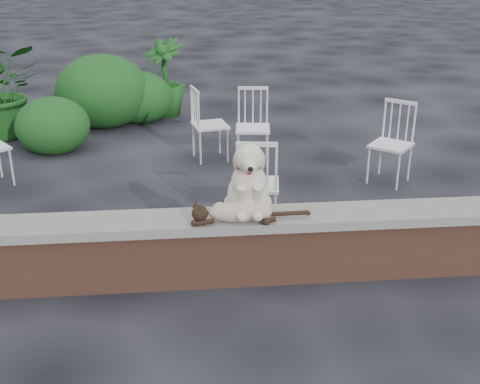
{
  "coord_description": "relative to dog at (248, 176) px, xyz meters",
  "views": [
    {
      "loc": [
        -1.04,
        -4.33,
        2.6
      ],
      "look_at": [
        -0.61,
        0.2,
        0.7
      ],
      "focal_mm": 44.76,
      "sensor_mm": 36.0,
      "label": 1
    }
  ],
  "objects": [
    {
      "name": "chair_e",
      "position": [
        -0.17,
        2.98,
        -0.43
      ],
      "size": [
        0.67,
        0.67,
        0.94
      ],
      "primitive_type": null,
      "rotation": [
        0.0,
        0.0,
        1.79
      ],
      "color": "white",
      "rests_on": "ground"
    },
    {
      "name": "chair_b",
      "position": [
        0.36,
        2.79,
        -0.43
      ],
      "size": [
        0.62,
        0.62,
        0.94
      ],
      "primitive_type": null,
      "rotation": [
        0.0,
        0.0,
        -0.11
      ],
      "color": "white",
      "rests_on": "ground"
    },
    {
      "name": "capstone",
      "position": [
        0.56,
        -0.04,
        -0.36
      ],
      "size": [
        6.2,
        0.4,
        0.08
      ],
      "primitive_type": "cube",
      "color": "slate",
      "rests_on": "brick_wall"
    },
    {
      "name": "shrubbery",
      "position": [
        -1.69,
        4.55,
        -0.46
      ],
      "size": [
        2.07,
        2.35,
        1.13
      ],
      "color": "#184B15",
      "rests_on": "ground"
    },
    {
      "name": "cat",
      "position": [
        -0.08,
        -0.15,
        -0.23
      ],
      "size": [
        1.13,
        0.32,
        0.19
      ],
      "primitive_type": null,
      "rotation": [
        0.0,
        0.0,
        -0.05
      ],
      "color": "tan",
      "rests_on": "capstone"
    },
    {
      "name": "potted_plant_a",
      "position": [
        -3.05,
        4.24,
        -0.23
      ],
      "size": [
        1.44,
        1.32,
        1.35
      ],
      "primitive_type": "imported",
      "rotation": [
        0.0,
        0.0,
        0.26
      ],
      "color": "#184B15",
      "rests_on": "ground"
    },
    {
      "name": "chair_d",
      "position": [
        1.87,
        1.97,
        -0.43
      ],
      "size": [
        0.79,
        0.79,
        0.94
      ],
      "primitive_type": null,
      "rotation": [
        0.0,
        0.0,
        -0.7
      ],
      "color": "white",
      "rests_on": "ground"
    },
    {
      "name": "dog",
      "position": [
        0.0,
        0.0,
        0.0
      ],
      "size": [
        0.45,
        0.57,
        0.64
      ],
      "primitive_type": null,
      "rotation": [
        0.0,
        0.0,
        -0.05
      ],
      "color": "beige",
      "rests_on": "capstone"
    },
    {
      "name": "potted_plant_b",
      "position": [
        -0.81,
        5.18,
        -0.28
      ],
      "size": [
        0.97,
        0.97,
        1.23
      ],
      "primitive_type": "imported",
      "rotation": [
        0.0,
        0.0,
        -0.66
      ],
      "color": "#184B15",
      "rests_on": "ground"
    },
    {
      "name": "ground",
      "position": [
        0.56,
        -0.04,
        -0.9
      ],
      "size": [
        60.0,
        60.0,
        0.0
      ],
      "primitive_type": "plane",
      "color": "black",
      "rests_on": "ground"
    },
    {
      "name": "chair_c",
      "position": [
        0.18,
        0.92,
        -0.43
      ],
      "size": [
        0.63,
        0.63,
        0.94
      ],
      "primitive_type": null,
      "rotation": [
        0.0,
        0.0,
        3.0
      ],
      "color": "white",
      "rests_on": "ground"
    },
    {
      "name": "brick_wall",
      "position": [
        0.56,
        -0.04,
        -0.65
      ],
      "size": [
        6.0,
        0.3,
        0.5
      ],
      "primitive_type": "cube",
      "color": "brown",
      "rests_on": "ground"
    }
  ]
}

